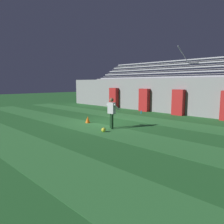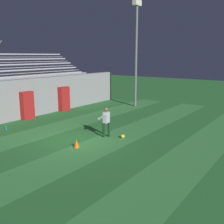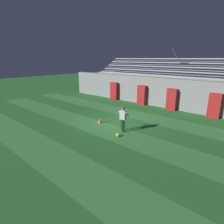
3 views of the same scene
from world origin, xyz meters
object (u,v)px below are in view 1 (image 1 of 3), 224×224
padding_pillar_gate_right (178,102)px  padding_pillar_far_left (114,98)px  goalkeeper (112,111)px  soccer_ball (104,130)px  padding_pillar_gate_left (144,100)px  water_bottle (141,112)px  traffic_cone (88,119)px

padding_pillar_gate_right → padding_pillar_far_left: (-6.94, 0.00, 0.00)m
padding_pillar_far_left → goalkeeper: bearing=-45.8°
goalkeeper → soccer_ball: goalkeeper is taller
padding_pillar_gate_left → goalkeeper: (3.16, -7.08, -0.03)m
soccer_ball → goalkeeper: bearing=109.5°
soccer_ball → water_bottle: water_bottle is taller
padding_pillar_gate_right → soccer_ball: padding_pillar_gate_right is taller
padding_pillar_gate_right → padding_pillar_gate_left: bearing=180.0°
goalkeeper → traffic_cone: size_ratio=3.98×
goalkeeper → padding_pillar_gate_right: bearing=89.6°
water_bottle → padding_pillar_far_left: bearing=163.8°
padding_pillar_gate_left → traffic_cone: 7.07m
goalkeeper → padding_pillar_gate_left: bearing=114.1°
soccer_ball → water_bottle: bearing=112.7°
padding_pillar_gate_left → water_bottle: padding_pillar_gate_left is taller
traffic_cone → padding_pillar_gate_left: bearing=97.5°
goalkeeper → padding_pillar_far_left: bearing=134.2°
traffic_cone → water_bottle: bearing=92.4°
padding_pillar_gate_left → soccer_ball: size_ratio=8.92×
padding_pillar_gate_right → traffic_cone: padding_pillar_gate_right is taller
padding_pillar_gate_right → goalkeeper: bearing=-90.4°
padding_pillar_gate_right → soccer_ball: size_ratio=8.92×
water_bottle → traffic_cone: bearing=-87.6°
soccer_ball → traffic_cone: 2.76m
padding_pillar_far_left → traffic_cone: size_ratio=4.67×
goalkeeper → water_bottle: size_ratio=6.96×
padding_pillar_far_left → padding_pillar_gate_right: bearing=0.0°
soccer_ball → traffic_cone: size_ratio=0.52×
padding_pillar_gate_left → water_bottle: 1.68m
padding_pillar_gate_right → traffic_cone: bearing=-108.3°
padding_pillar_gate_right → padding_pillar_far_left: 6.94m
goalkeeper → traffic_cone: 2.37m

